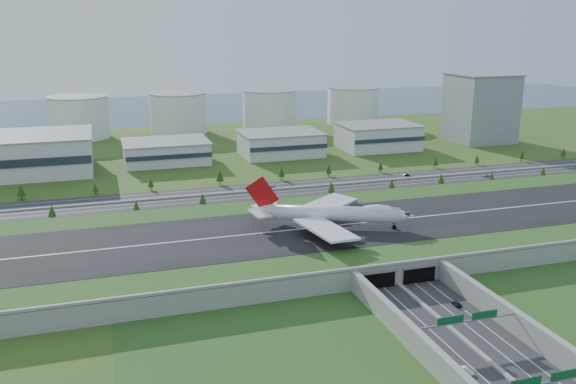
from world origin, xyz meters
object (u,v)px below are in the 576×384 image
object	(u,v)px
boeing_747	(330,213)
car_6	(487,176)
car_7	(269,186)
car_2	(457,304)
fuel_tank_a	(79,117)
car_5	(406,175)
office_tower	(480,108)
car_1	(466,370)
car_0	(432,345)

from	to	relation	value
boeing_747	car_6	xyz separation A→B (m)	(141.66, 85.74, -13.68)
car_7	car_2	bearing A→B (deg)	3.28
fuel_tank_a	boeing_747	xyz separation A→B (m)	(110.99, -311.04, -2.96)
car_2	car_5	bearing A→B (deg)	-110.64
office_tower	car_2	size ratio (longest dim) A/B	11.66
car_1	car_7	distance (m)	212.14
car_0	car_2	distance (m)	32.32
office_tower	car_1	size ratio (longest dim) A/B	11.70
car_2	car_7	size ratio (longest dim) A/B	0.81
boeing_747	car_2	size ratio (longest dim) A/B	14.99
car_5	office_tower	bearing A→B (deg)	149.05
office_tower	car_1	xyz separation A→B (m)	(-209.61, -305.16, -26.61)
car_1	car_5	xyz separation A→B (m)	(93.48, 212.17, -0.08)
car_0	car_2	world-z (taller)	car_0
office_tower	fuel_tank_a	bearing A→B (deg)	160.23
fuel_tank_a	car_2	bearing A→B (deg)	-71.02
boeing_747	car_2	bearing A→B (deg)	-51.67
fuel_tank_a	car_1	xyz separation A→B (m)	(110.39, -420.16, -16.61)
car_0	car_7	distance (m)	196.74
boeing_747	car_1	size ratio (longest dim) A/B	15.05
fuel_tank_a	car_0	world-z (taller)	fuel_tank_a
car_6	car_7	xyz separation A→B (m)	(-140.97, 17.29, 0.10)
boeing_747	car_0	xyz separation A→B (m)	(-2.59, -93.69, -13.67)
car_0	car_6	xyz separation A→B (m)	(144.25, 179.43, -0.01)
car_0	car_1	size ratio (longest dim) A/B	0.93
boeing_747	car_7	world-z (taller)	boeing_747
fuel_tank_a	car_0	xyz separation A→B (m)	(108.40, -404.74, -16.63)
fuel_tank_a	car_5	size ratio (longest dim) A/B	11.84
car_5	car_7	bearing A→B (deg)	-69.62
fuel_tank_a	car_5	xyz separation A→B (m)	(203.87, -207.99, -16.68)
office_tower	car_1	bearing A→B (deg)	-124.48
office_tower	car_6	bearing A→B (deg)	-121.41
car_2	car_5	size ratio (longest dim) A/B	1.12
car_5	car_2	bearing A→B (deg)	-2.27
car_1	car_7	xyz separation A→B (m)	(1.28, 212.14, 0.07)
car_0	car_1	xyz separation A→B (m)	(1.99, -15.42, 0.03)
car_1	car_0	bearing A→B (deg)	74.24
car_2	car_5	distance (m)	188.50
office_tower	car_5	world-z (taller)	office_tower
car_6	car_7	bearing A→B (deg)	96.79
car_2	office_tower	bearing A→B (deg)	-123.26
boeing_747	car_5	bearing A→B (deg)	70.30
office_tower	car_1	world-z (taller)	office_tower
car_1	car_6	world-z (taller)	car_1
boeing_747	car_2	distance (m)	75.07
car_0	car_5	world-z (taller)	car_0
fuel_tank_a	car_5	bearing A→B (deg)	-45.57
car_0	car_5	xyz separation A→B (m)	(95.47, 196.75, -0.05)
fuel_tank_a	car_2	world-z (taller)	fuel_tank_a
office_tower	boeing_747	xyz separation A→B (m)	(-209.01, -196.04, -12.96)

